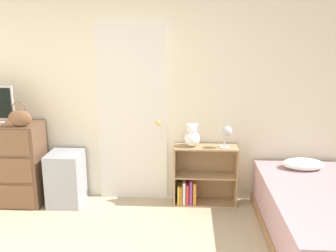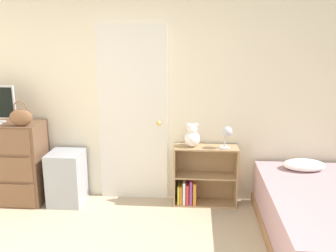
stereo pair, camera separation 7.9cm
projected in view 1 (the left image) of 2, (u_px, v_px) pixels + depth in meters
wall_back at (138, 94)px, 4.35m from camera, size 10.00×0.06×2.55m
door_closed at (132, 115)px, 4.36m from camera, size 0.81×0.09×2.06m
handbag at (20, 118)px, 4.08m from camera, size 0.26×0.10×0.28m
storage_bin at (66, 178)px, 4.37m from camera, size 0.38×0.43×0.62m
bookshelf at (200, 180)px, 4.38m from camera, size 0.73×0.26×0.70m
teddy_bear at (192, 136)px, 4.25m from camera, size 0.18×0.18×0.28m
desk_lamp at (227, 133)px, 4.18m from camera, size 0.15×0.14×0.25m
bed at (322, 219)px, 3.53m from camera, size 1.02×1.92×0.62m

